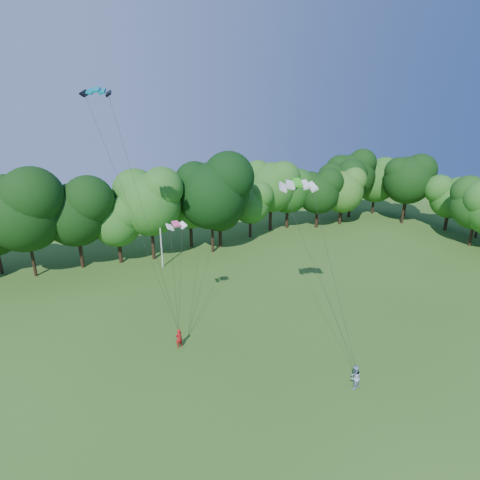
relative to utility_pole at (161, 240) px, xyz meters
name	(u,v)px	position (x,y,z in m)	size (l,w,h in m)	color
ground	(335,422)	(2.87, -30.30, -3.74)	(160.00, 160.00, 0.00)	#2F5617
utility_pole	(161,240)	(0.00, 0.00, 0.00)	(1.44, 0.32, 7.23)	beige
kite_flyer_left	(179,338)	(-3.56, -17.92, -2.87)	(0.64, 0.42, 1.75)	#B21718
kite_flyer_right	(355,377)	(6.20, -28.41, -2.80)	(0.91, 0.71, 1.88)	#9BB1D7
kite_teal	(96,90)	(-6.88, -9.58, 17.04)	(2.64, 1.94, 0.52)	#047F91
kite_green	(298,183)	(5.84, -20.75, 10.09)	(3.17, 2.28, 0.53)	green
kite_pink	(176,224)	(-2.36, -14.94, 6.30)	(1.76, 0.96, 0.36)	#FF468A
tree_back_center	(211,189)	(7.97, 2.20, 5.43)	(10.10, 10.10, 14.69)	#301D13
tree_back_east	(343,184)	(33.88, 5.14, 3.46)	(7.94, 7.94, 11.55)	#331E14
tree_flank_east	(479,197)	(43.54, -12.71, 3.68)	(8.17, 8.17, 11.88)	#2E2112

